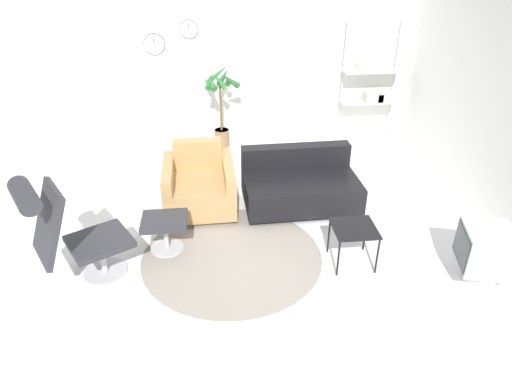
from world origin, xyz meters
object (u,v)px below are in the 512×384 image
armchair_red (199,187)px  couch_low (300,186)px  lounge_chair (65,227)px  crt_television (485,252)px  shelf_unit (373,82)px  ottoman (165,226)px  side_table (354,231)px  potted_plant (221,104)px

armchair_red → couch_low: size_ratio=0.66×
lounge_chair → crt_television: 4.00m
lounge_chair → shelf_unit: 5.35m
ottoman → crt_television: crt_television is taller
side_table → shelf_unit: size_ratio=0.23×
ottoman → armchair_red: armchair_red is taller
armchair_red → couch_low: (1.26, -0.02, -0.04)m
couch_low → ottoman: bearing=25.5°
ottoman → side_table: 1.99m
armchair_red → potted_plant: 2.02m
ottoman → shelf_unit: shelf_unit is taller
armchair_red → side_table: bearing=139.3°
couch_low → shelf_unit: size_ratio=0.74×
ottoman → couch_low: (1.62, 0.83, -0.04)m
lounge_chair → potted_plant: potted_plant is taller
couch_low → potted_plant: bearing=-66.8°
potted_plant → couch_low: bearing=-65.0°
lounge_chair → potted_plant: size_ratio=0.89×
couch_low → armchair_red: bearing=-2.6°
armchair_red → potted_plant: (0.34, 1.94, 0.43)m
potted_plant → shelf_unit: 2.52m
couch_low → crt_television: bearing=130.6°
couch_low → side_table: 1.31m
side_table → lounge_chair: bearing=-178.8°
crt_television → shelf_unit: (0.08, 3.82, 0.60)m
couch_low → crt_television: 2.24m
lounge_chair → couch_low: 2.82m
ottoman → shelf_unit: 4.43m
couch_low → side_table: size_ratio=3.28×
crt_television → lounge_chair: bearing=100.0°
shelf_unit → crt_television: bearing=-91.1°
crt_television → shelf_unit: bearing=13.6°
shelf_unit → ottoman: bearing=-136.9°
couch_low → shelf_unit: bearing=-128.0°
side_table → potted_plant: size_ratio=0.33×
armchair_red → shelf_unit: bearing=-144.5°
armchair_red → potted_plant: size_ratio=0.72×
couch_low → potted_plant: 2.21m
ottoman → shelf_unit: size_ratio=0.25×
potted_plant → armchair_red: bearing=-100.0°
armchair_red → side_table: (1.58, -1.28, 0.10)m
side_table → shelf_unit: 3.70m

